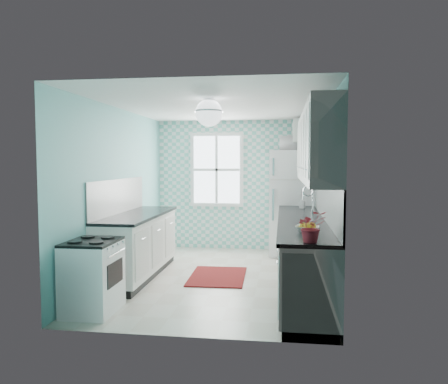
# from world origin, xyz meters

# --- Properties ---
(floor) EXTENTS (3.00, 4.40, 0.02)m
(floor) POSITION_xyz_m (0.00, 0.00, -0.01)
(floor) COLOR beige
(floor) RESTS_ON ground
(ceiling) EXTENTS (3.00, 4.40, 0.02)m
(ceiling) POSITION_xyz_m (0.00, 0.00, 2.51)
(ceiling) COLOR white
(ceiling) RESTS_ON wall_back
(wall_back) EXTENTS (3.00, 0.02, 2.50)m
(wall_back) POSITION_xyz_m (0.00, 2.21, 1.25)
(wall_back) COLOR #73C4C2
(wall_back) RESTS_ON floor
(wall_front) EXTENTS (3.00, 0.02, 2.50)m
(wall_front) POSITION_xyz_m (0.00, -2.21, 1.25)
(wall_front) COLOR #73C4C2
(wall_front) RESTS_ON floor
(wall_left) EXTENTS (0.02, 4.40, 2.50)m
(wall_left) POSITION_xyz_m (-1.51, 0.00, 1.25)
(wall_left) COLOR #73C4C2
(wall_left) RESTS_ON floor
(wall_right) EXTENTS (0.02, 4.40, 2.50)m
(wall_right) POSITION_xyz_m (1.51, 0.00, 1.25)
(wall_right) COLOR #73C4C2
(wall_right) RESTS_ON floor
(accent_wall) EXTENTS (3.00, 0.01, 2.50)m
(accent_wall) POSITION_xyz_m (0.00, 2.19, 1.25)
(accent_wall) COLOR #69C3B2
(accent_wall) RESTS_ON wall_back
(window) EXTENTS (1.04, 0.05, 1.44)m
(window) POSITION_xyz_m (-0.35, 2.16, 1.55)
(window) COLOR white
(window) RESTS_ON wall_back
(backsplash_right) EXTENTS (0.02, 3.60, 0.51)m
(backsplash_right) POSITION_xyz_m (1.49, -0.40, 1.20)
(backsplash_right) COLOR white
(backsplash_right) RESTS_ON wall_right
(backsplash_left) EXTENTS (0.02, 2.15, 0.51)m
(backsplash_left) POSITION_xyz_m (-1.49, -0.07, 1.20)
(backsplash_left) COLOR white
(backsplash_left) RESTS_ON wall_left
(upper_cabinets_right) EXTENTS (0.33, 3.20, 0.90)m
(upper_cabinets_right) POSITION_xyz_m (1.33, -0.60, 1.90)
(upper_cabinets_right) COLOR silver
(upper_cabinets_right) RESTS_ON wall_right
(upper_cabinet_fridge) EXTENTS (0.40, 0.74, 0.40)m
(upper_cabinet_fridge) POSITION_xyz_m (1.30, 1.83, 2.25)
(upper_cabinet_fridge) COLOR silver
(upper_cabinet_fridge) RESTS_ON wall_right
(ceiling_light) EXTENTS (0.34, 0.34, 0.35)m
(ceiling_light) POSITION_xyz_m (0.00, -0.80, 2.32)
(ceiling_light) COLOR silver
(ceiling_light) RESTS_ON ceiling
(base_cabinets_right) EXTENTS (0.60, 3.60, 0.90)m
(base_cabinets_right) POSITION_xyz_m (1.20, -0.40, 0.45)
(base_cabinets_right) COLOR white
(base_cabinets_right) RESTS_ON floor
(countertop_right) EXTENTS (0.63, 3.60, 0.04)m
(countertop_right) POSITION_xyz_m (1.19, -0.40, 0.92)
(countertop_right) COLOR black
(countertop_right) RESTS_ON base_cabinets_right
(base_cabinets_left) EXTENTS (0.60, 2.15, 0.90)m
(base_cabinets_left) POSITION_xyz_m (-1.20, -0.07, 0.45)
(base_cabinets_left) COLOR white
(base_cabinets_left) RESTS_ON floor
(countertop_left) EXTENTS (0.63, 2.15, 0.04)m
(countertop_left) POSITION_xyz_m (-1.19, -0.07, 0.92)
(countertop_left) COLOR black
(countertop_left) RESTS_ON base_cabinets_left
(fridge) EXTENTS (0.83, 0.82, 1.91)m
(fridge) POSITION_xyz_m (1.11, 1.80, 0.95)
(fridge) COLOR white
(fridge) RESTS_ON floor
(stove) EXTENTS (0.54, 0.67, 0.80)m
(stove) POSITION_xyz_m (-1.20, -1.64, 0.42)
(stove) COLOR white
(stove) RESTS_ON floor
(sink) EXTENTS (0.49, 0.41, 0.53)m
(sink) POSITION_xyz_m (1.20, 0.36, 0.93)
(sink) COLOR silver
(sink) RESTS_ON countertop_right
(rug) EXTENTS (0.83, 1.17, 0.02)m
(rug) POSITION_xyz_m (-0.02, 0.04, 0.01)
(rug) COLOR maroon
(rug) RESTS_ON floor
(dish_towel) EXTENTS (0.11, 0.26, 0.41)m
(dish_towel) POSITION_xyz_m (0.89, 0.36, 0.48)
(dish_towel) COLOR #6AACAE
(dish_towel) RESTS_ON base_cabinets_right
(fruit_bowl) EXTENTS (0.30, 0.30, 0.07)m
(fruit_bowl) POSITION_xyz_m (1.20, -1.44, 0.97)
(fruit_bowl) COLOR white
(fruit_bowl) RESTS_ON countertop_right
(potted_plant) EXTENTS (0.34, 0.32, 0.31)m
(potted_plant) POSITION_xyz_m (1.20, -2.07, 1.09)
(potted_plant) COLOR #A9162C
(potted_plant) RESTS_ON countertop_right
(soap_bottle) EXTENTS (0.10, 0.10, 0.18)m
(soap_bottle) POSITION_xyz_m (1.25, 1.00, 1.03)
(soap_bottle) COLOR #9CB1BE
(soap_bottle) RESTS_ON countertop_right
(microwave) EXTENTS (0.49, 0.35, 0.26)m
(microwave) POSITION_xyz_m (1.11, 1.80, 2.04)
(microwave) COLOR white
(microwave) RESTS_ON fridge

